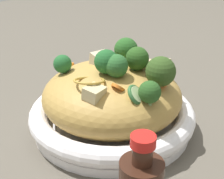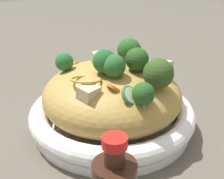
{
  "view_description": "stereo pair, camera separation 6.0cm",
  "coord_description": "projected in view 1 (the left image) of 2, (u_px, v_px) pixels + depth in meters",
  "views": [
    {
      "loc": [
        -0.42,
        0.33,
        0.34
      ],
      "look_at": [
        0.0,
        0.0,
        0.08
      ],
      "focal_mm": 51.11,
      "sensor_mm": 36.0,
      "label": 1
    },
    {
      "loc": [
        -0.46,
        0.29,
        0.34
      ],
      "look_at": [
        0.0,
        0.0,
        0.08
      ],
      "focal_mm": 51.11,
      "sensor_mm": 36.0,
      "label": 2
    }
  ],
  "objects": [
    {
      "name": "carrot_coins",
      "position": [
        126.0,
        73.0,
        0.59
      ],
      "size": [
        0.22,
        0.15,
        0.03
      ],
      "color": "orange",
      "rests_on": "serving_bowl"
    },
    {
      "name": "noodle_heap",
      "position": [
        112.0,
        95.0,
        0.6
      ],
      "size": [
        0.26,
        0.26,
        0.12
      ],
      "color": "#AF8842",
      "rests_on": "serving_bowl"
    },
    {
      "name": "chicken_chunks",
      "position": [
        130.0,
        70.0,
        0.58
      ],
      "size": [
        0.12,
        0.2,
        0.05
      ],
      "color": "#C9B794",
      "rests_on": "serving_bowl"
    },
    {
      "name": "serving_bowl",
      "position": [
        112.0,
        116.0,
        0.62
      ],
      "size": [
        0.32,
        0.32,
        0.05
      ],
      "color": "white",
      "rests_on": "ground_plane"
    },
    {
      "name": "ground_plane",
      "position": [
        112.0,
        127.0,
        0.64
      ],
      "size": [
        3.0,
        3.0,
        0.0
      ],
      "primitive_type": "plane",
      "color": "#575046"
    },
    {
      "name": "broccoli_florets",
      "position": [
        129.0,
        65.0,
        0.56
      ],
      "size": [
        0.22,
        0.17,
        0.07
      ],
      "color": "#93AD6A",
      "rests_on": "serving_bowl"
    },
    {
      "name": "zucchini_slices",
      "position": [
        137.0,
        73.0,
        0.57
      ],
      "size": [
        0.12,
        0.13,
        0.05
      ],
      "color": "beige",
      "rests_on": "serving_bowl"
    }
  ]
}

